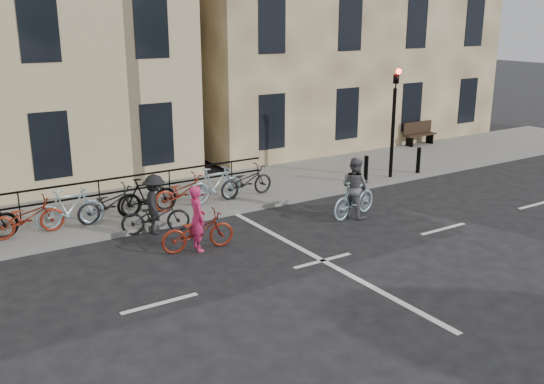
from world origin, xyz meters
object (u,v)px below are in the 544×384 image
traffic_light (394,109)px  cyclist_grey (354,193)px  bench (419,132)px  cyclist_pink (198,228)px  cyclist_dark (155,210)px

traffic_light → cyclist_grey: 4.54m
bench → traffic_light: bearing=-144.8°
cyclist_pink → cyclist_grey: bearing=-83.6°
traffic_light → cyclist_pink: size_ratio=2.10×
traffic_light → cyclist_dark: (-8.70, -0.51, -1.84)m
cyclist_dark → bench: bearing=-56.8°
traffic_light → cyclist_grey: traffic_light is taller
traffic_light → cyclist_pink: traffic_light is taller
traffic_light → bench: (4.80, 3.39, -1.78)m
cyclist_grey → cyclist_dark: (-5.18, 1.74, -0.07)m
bench → cyclist_dark: (-13.50, -3.90, -0.06)m
cyclist_grey → cyclist_pink: bearing=76.4°
traffic_light → bench: 6.14m
traffic_light → cyclist_grey: (-3.52, -2.26, -1.77)m
traffic_light → cyclist_dark: bearing=-176.6°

